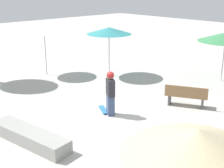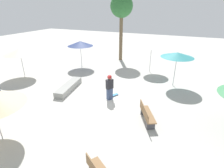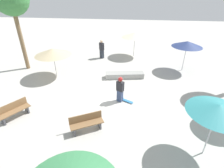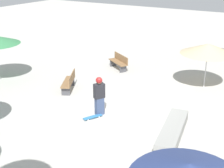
{
  "view_description": "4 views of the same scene",
  "coord_description": "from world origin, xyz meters",
  "px_view_note": "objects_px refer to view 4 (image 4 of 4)",
  "views": [
    {
      "loc": [
        -6.5,
        -6.87,
        4.51
      ],
      "look_at": [
        1.04,
        1.17,
        0.97
      ],
      "focal_mm": 50.0,
      "sensor_mm": 36.0,
      "label": 1
    },
    {
      "loc": [
        4.61,
        -8.05,
        5.33
      ],
      "look_at": [
        0.69,
        0.88,
        1.01
      ],
      "focal_mm": 28.0,
      "sensor_mm": 36.0,
      "label": 2
    },
    {
      "loc": [
        9.44,
        1.34,
        6.12
      ],
      "look_at": [
        0.75,
        0.3,
        1.24
      ],
      "focal_mm": 28.0,
      "sensor_mm": 36.0,
      "label": 3
    },
    {
      "loc": [
        -5.76,
        10.32,
        5.84
      ],
      "look_at": [
        0.27,
        0.28,
        1.23
      ],
      "focal_mm": 50.0,
      "sensor_mm": 36.0,
      "label": 4
    }
  ],
  "objects_px": {
    "bench_far": "(69,82)",
    "shade_umbrella_tan": "(208,49)",
    "skateboard": "(93,117)",
    "concrete_ledge": "(172,131)",
    "bench_near": "(119,62)",
    "skater_main": "(99,95)"
  },
  "relations": [
    {
      "from": "bench_far",
      "to": "shade_umbrella_tan",
      "type": "distance_m",
      "value": 6.85
    },
    {
      "from": "skateboard",
      "to": "concrete_ledge",
      "type": "bearing_deg",
      "value": 123.92
    },
    {
      "from": "bench_near",
      "to": "bench_far",
      "type": "xyz_separation_m",
      "value": [
        0.46,
        4.03,
        0.0
      ]
    },
    {
      "from": "bench_far",
      "to": "bench_near",
      "type": "bearing_deg",
      "value": -34.43
    },
    {
      "from": "concrete_ledge",
      "to": "shade_umbrella_tan",
      "type": "distance_m",
      "value": 5.6
    },
    {
      "from": "skater_main",
      "to": "concrete_ledge",
      "type": "relative_size",
      "value": 0.54
    },
    {
      "from": "skater_main",
      "to": "skateboard",
      "type": "xyz_separation_m",
      "value": [
        0.04,
        0.44,
        -0.82
      ]
    },
    {
      "from": "concrete_ledge",
      "to": "shade_umbrella_tan",
      "type": "bearing_deg",
      "value": -86.22
    },
    {
      "from": "skateboard",
      "to": "bench_far",
      "type": "distance_m",
      "value": 3.22
    },
    {
      "from": "skater_main",
      "to": "skateboard",
      "type": "relative_size",
      "value": 2.03
    },
    {
      "from": "skateboard",
      "to": "concrete_ledge",
      "type": "xyz_separation_m",
      "value": [
        -3.22,
        -0.33,
        0.15
      ]
    },
    {
      "from": "bench_far",
      "to": "shade_umbrella_tan",
      "type": "bearing_deg",
      "value": -83.23
    },
    {
      "from": "concrete_ledge",
      "to": "bench_near",
      "type": "height_order",
      "value": "bench_near"
    },
    {
      "from": "bench_far",
      "to": "skater_main",
      "type": "bearing_deg",
      "value": -145.68
    },
    {
      "from": "skateboard",
      "to": "concrete_ledge",
      "type": "height_order",
      "value": "concrete_ledge"
    },
    {
      "from": "bench_near",
      "to": "concrete_ledge",
      "type": "bearing_deg",
      "value": 167.07
    },
    {
      "from": "shade_umbrella_tan",
      "to": "bench_near",
      "type": "bearing_deg",
      "value": -2.6
    },
    {
      "from": "skater_main",
      "to": "skateboard",
      "type": "height_order",
      "value": "skater_main"
    },
    {
      "from": "skateboard",
      "to": "bench_near",
      "type": "xyz_separation_m",
      "value": [
        2.16,
        -5.87,
        0.37
      ]
    },
    {
      "from": "concrete_ledge",
      "to": "shade_umbrella_tan",
      "type": "xyz_separation_m",
      "value": [
        0.35,
        -5.31,
        1.76
      ]
    },
    {
      "from": "skater_main",
      "to": "concrete_ledge",
      "type": "xyz_separation_m",
      "value": [
        -3.18,
        0.1,
        -0.67
      ]
    },
    {
      "from": "skateboard",
      "to": "shade_umbrella_tan",
      "type": "distance_m",
      "value": 6.61
    }
  ]
}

